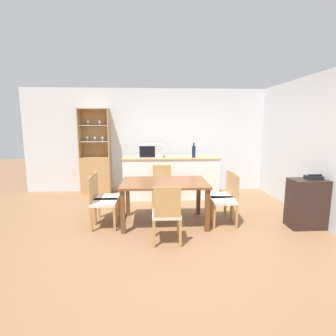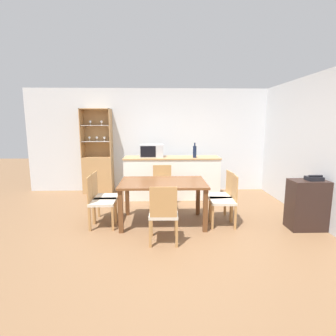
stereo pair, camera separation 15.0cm
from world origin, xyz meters
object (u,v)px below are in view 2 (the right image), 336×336
Objects in this scene: telephone at (314,178)px; wine_bottle at (195,151)px; dining_chair_side_right_far at (221,195)px; side_cabinet at (307,205)px; microwave at (152,151)px; display_cabinet at (98,168)px; dining_chair_side_right_near at (225,200)px; dining_chair_side_left_near at (100,201)px; dining_table at (163,187)px; dining_chair_head_far at (162,187)px; dining_chair_head_near at (163,214)px; dining_chair_side_left_far at (104,196)px.

wine_bottle is at bearing 133.28° from telephone.
dining_chair_side_right_far is 1.07× the size of side_cabinet.
wine_bottle is 0.41× the size of side_cabinet.
microwave is 0.65× the size of side_cabinet.
telephone is at bearing -31.47° from display_cabinet.
dining_chair_side_right_near is 1.00× the size of dining_chair_side_left_near.
dining_table is 0.81m from dining_chair_head_far.
dining_chair_head_far and dining_chair_side_right_far have the same top height.
dining_chair_side_right_near reaches higher than side_cabinet.
dining_chair_head_near is (-0.00, -0.79, -0.20)m from dining_table.
wine_bottle reaches higher than dining_chair_side_right_near.
telephone reaches higher than dining_chair_head_far.
wine_bottle is (-0.32, 1.29, 0.65)m from dining_chair_side_right_far.
display_cabinet is at bearing -164.67° from dining_chair_side_left_far.
microwave is 3.28m from telephone.
wine_bottle is (0.72, 1.44, 0.46)m from dining_table.
telephone is at bearing -46.72° from wine_bottle.
dining_table is at bearing 82.22° from dining_chair_side_left_far.
dining_chair_side_right_far is at bearing 160.28° from telephone.
dining_chair_head_near is 2.47m from telephone.
dining_chair_side_left_near is 2.03m from microwave.
dining_chair_head_far reaches higher than dining_table.
microwave is (1.34, -0.49, 0.48)m from display_cabinet.
telephone is (2.40, 0.44, 0.41)m from dining_chair_head_near.
dining_chair_side_left_far is 1.07× the size of side_cabinet.
dining_chair_side_right_near is at bearing -7.84° from dining_table.
telephone is at bearing 81.91° from dining_chair_side_left_far.
dining_chair_head_near reaches higher than side_cabinet.
dining_chair_side_left_far is 2.10m from dining_chair_side_right_near.
dining_chair_side_right_far is 0.29m from dining_chair_side_right_near.
side_cabinet is at bearing -8.17° from dining_table.
dining_table is 6.07× the size of telephone.
wine_bottle is (1.76, 1.58, 0.65)m from dining_chair_side_left_near.
dining_chair_side_right_far is at bearing 159.61° from side_cabinet.
side_cabinet is (2.33, -1.12, -0.03)m from dining_chair_head_far.
wine_bottle reaches higher than side_cabinet.
dining_chair_side_left_near is (-1.04, 0.64, 0.00)m from dining_chair_head_near.
wine_bottle is at bearing 9.42° from dining_chair_side_right_far.
dining_table is 1.79× the size of side_cabinet.
dining_chair_head_far is at bearing 53.95° from dining_chair_side_right_far.
dining_chair_side_left_far is 0.28m from dining_chair_side_left_near.
dining_chair_side_right_near is 1.30m from side_cabinet.
side_cabinet is at bearing -31.85° from display_cabinet.
wine_bottle is (0.72, 2.22, 0.65)m from dining_chair_head_near.
side_cabinet is at bearing 85.31° from dining_chair_side_left_near.
microwave reaches higher than dining_table.
side_cabinet is (2.56, -1.93, -0.69)m from microwave.
wine_bottle is at bearing -9.75° from microwave.
dining_table is 0.81m from dining_chair_head_near.
dining_chair_head_far is 2.59× the size of wine_bottle.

